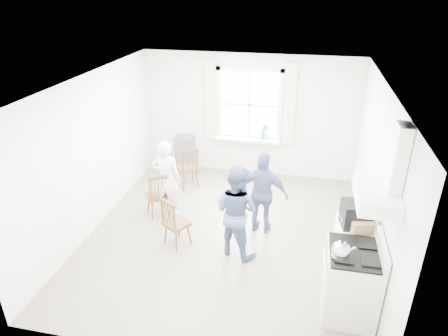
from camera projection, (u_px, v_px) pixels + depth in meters
room_shell at (225, 165)px, 6.22m from camera, size 4.62×5.12×2.64m
window_assembly at (249, 109)px, 8.31m from camera, size 1.88×0.24×1.70m
range_hood at (384, 183)px, 4.39m from camera, size 0.45×0.76×0.94m
shelf_unit at (185, 153)px, 8.93m from camera, size 0.40×0.30×0.80m
gas_stove at (351, 281)px, 5.03m from camera, size 0.68×0.76×1.12m
kettle at (341, 250)px, 4.67m from camera, size 0.23×0.23×0.32m
low_cabinet at (352, 251)px, 5.65m from camera, size 0.50×0.55×0.90m
stereo_stack at (356, 214)px, 5.35m from camera, size 0.43×0.40×0.35m
cardboard_box at (361, 226)px, 5.24m from camera, size 0.32×0.27×0.18m
windsor_chair_a at (189, 164)px, 8.04m from camera, size 0.52×0.51×0.89m
windsor_chair_b at (172, 218)px, 6.26m from camera, size 0.50×0.50×0.87m
windsor_chair_c at (158, 192)px, 7.05m from camera, size 0.50×0.50×0.87m
person_left at (166, 179)px, 7.04m from camera, size 0.55×0.55×1.46m
person_mid at (236, 211)px, 6.04m from camera, size 0.96×0.96×1.50m
person_right at (263, 194)px, 6.59m from camera, size 0.94×0.94×1.44m
potted_plant at (264, 132)px, 8.36m from camera, size 0.22×0.22×0.34m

